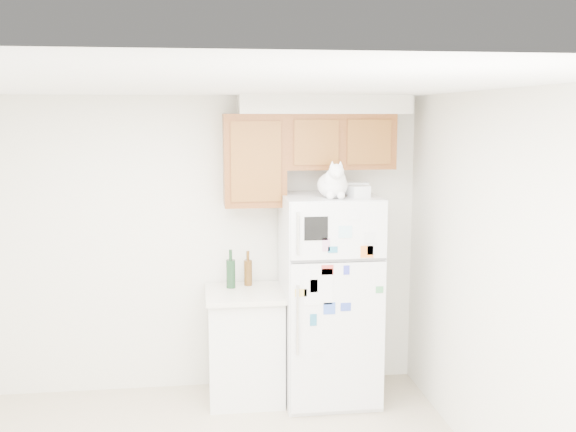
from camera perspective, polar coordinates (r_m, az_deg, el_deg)
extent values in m
cube|color=silver|center=(5.77, -7.92, -2.43)|extent=(3.80, 0.04, 2.50)
cube|color=silver|center=(4.25, 18.68, -6.81)|extent=(0.04, 4.00, 2.50)
cube|color=white|center=(3.67, -8.52, 10.93)|extent=(3.80, 4.00, 0.04)
cube|color=brown|center=(5.61, 4.30, 6.32)|extent=(0.90, 0.33, 0.45)
cube|color=brown|center=(5.52, -2.87, 4.74)|extent=(0.50, 0.33, 0.75)
cube|color=silver|center=(5.59, 3.05, 9.40)|extent=(1.40, 0.37, 0.15)
cube|color=white|center=(5.59, 3.49, -6.94)|extent=(0.76, 0.72, 1.70)
cube|color=white|center=(5.09, 4.36, -1.27)|extent=(0.74, 0.03, 0.44)
cube|color=white|center=(5.30, 4.25, -10.25)|extent=(0.74, 0.03, 1.19)
cube|color=#59595B|center=(5.14, 4.33, -3.74)|extent=(0.74, 0.03, 0.02)
cylinder|color=silver|center=(5.01, 0.84, -1.46)|extent=(0.02, 0.02, 0.32)
cylinder|color=silver|center=(5.17, 0.82, -8.80)|extent=(0.02, 0.02, 0.55)
cube|color=black|center=(5.04, 2.40, -1.07)|extent=(0.18, 0.00, 0.18)
cube|color=white|center=(5.14, 2.59, -6.02)|extent=(0.22, 0.00, 0.28)
cube|color=silver|center=(5.16, 7.12, -2.81)|extent=(0.08, 0.00, 0.09)
cube|color=#3238B0|center=(5.15, 4.98, -4.58)|extent=(0.05, 0.00, 0.07)
cube|color=#92A4CF|center=(5.13, 2.21, -5.94)|extent=(0.06, 0.00, 0.10)
cube|color=#3044A8|center=(5.22, 4.91, -7.68)|extent=(0.08, 0.00, 0.06)
cube|color=silver|center=(5.30, 2.53, -11.65)|extent=(0.09, 0.00, 0.05)
cube|color=#23698E|center=(5.20, 2.16, -8.78)|extent=(0.05, 0.00, 0.09)
cube|color=#E9C052|center=(5.13, 1.11, -6.53)|extent=(0.09, 0.00, 0.06)
cube|color=#A1D3E4|center=(5.09, 4.88, -1.35)|extent=(0.10, 0.00, 0.09)
cube|color=#BA372E|center=(5.12, 3.36, -4.59)|extent=(0.09, 0.00, 0.08)
cube|color=#C189AE|center=(5.07, 3.24, -2.44)|extent=(0.06, 0.00, 0.10)
cube|color=white|center=(5.08, 5.64, 0.10)|extent=(0.09, 0.00, 0.07)
cube|color=orange|center=(5.15, 6.70, -3.02)|extent=(0.10, 0.00, 0.09)
cube|color=#419053|center=(5.25, 7.76, -6.20)|extent=(0.06, 0.00, 0.05)
cube|color=silver|center=(5.14, 6.93, -1.86)|extent=(0.08, 0.00, 0.09)
cube|color=teal|center=(5.09, 3.82, -2.86)|extent=(0.07, 0.00, 0.05)
cube|color=blue|center=(5.20, 3.52, -7.82)|extent=(0.09, 0.00, 0.09)
cube|color=white|center=(5.68, -3.64, -11.00)|extent=(0.60, 0.60, 0.88)
cube|color=white|center=(5.53, -3.67, -6.58)|extent=(0.64, 0.64, 0.04)
ellipsoid|color=white|center=(5.29, 3.79, 2.61)|extent=(0.24, 0.32, 0.20)
ellipsoid|color=white|center=(5.20, 3.99, 3.01)|extent=(0.17, 0.14, 0.19)
sphere|color=white|center=(5.14, 4.11, 3.76)|extent=(0.12, 0.12, 0.12)
cone|color=white|center=(5.13, 3.76, 4.42)|extent=(0.04, 0.04, 0.05)
cone|color=white|center=(5.14, 4.46, 4.42)|extent=(0.04, 0.04, 0.05)
cone|color=#D88C8C|center=(5.12, 3.78, 4.36)|extent=(0.02, 0.02, 0.03)
cone|color=#D88C8C|center=(5.14, 4.48, 4.37)|extent=(0.02, 0.02, 0.03)
sphere|color=white|center=(5.09, 4.22, 3.51)|extent=(0.05, 0.05, 0.05)
sphere|color=white|center=(5.16, 3.61, 1.76)|extent=(0.06, 0.06, 0.06)
sphere|color=white|center=(5.18, 4.50, 1.77)|extent=(0.06, 0.06, 0.06)
cylinder|color=white|center=(5.42, 4.59, 2.07)|extent=(0.15, 0.20, 0.07)
cube|color=white|center=(5.50, 5.83, 2.34)|extent=(0.19, 0.15, 0.10)
cube|color=white|center=(5.32, 6.04, 2.08)|extent=(0.18, 0.15, 0.09)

